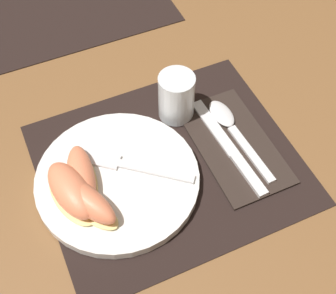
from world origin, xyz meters
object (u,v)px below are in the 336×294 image
(citrus_wedge_0, at_px, (82,179))
(citrus_wedge_2, at_px, (82,198))
(juice_glass, at_px, (176,99))
(spoon, at_px, (229,124))
(fork, at_px, (124,164))
(plate, at_px, (118,181))
(knife, at_px, (229,148))
(citrus_wedge_1, at_px, (72,191))

(citrus_wedge_0, bearing_deg, citrus_wedge_2, -105.70)
(juice_glass, distance_m, spoon, 0.10)
(fork, bearing_deg, citrus_wedge_2, -152.93)
(citrus_wedge_0, xyz_separation_m, citrus_wedge_2, (-0.01, -0.03, 0.00))
(plate, distance_m, citrus_wedge_0, 0.06)
(knife, bearing_deg, citrus_wedge_1, 178.14)
(spoon, height_order, fork, fork)
(fork, xyz_separation_m, citrus_wedge_1, (-0.09, -0.02, 0.02))
(citrus_wedge_0, bearing_deg, juice_glass, 22.84)
(knife, relative_size, citrus_wedge_1, 1.74)
(plate, distance_m, spoon, 0.21)
(spoon, relative_size, citrus_wedge_1, 1.52)
(juice_glass, bearing_deg, citrus_wedge_0, -157.16)
(knife, height_order, citrus_wedge_1, citrus_wedge_1)
(spoon, relative_size, fork, 1.12)
(spoon, bearing_deg, knife, -117.76)
(knife, height_order, spoon, spoon)
(citrus_wedge_0, bearing_deg, knife, -6.17)
(plate, relative_size, juice_glass, 2.96)
(fork, relative_size, citrus_wedge_2, 1.20)
(citrus_wedge_0, bearing_deg, citrus_wedge_1, -138.99)
(spoon, bearing_deg, citrus_wedge_0, -176.19)
(juice_glass, relative_size, spoon, 0.46)
(juice_glass, xyz_separation_m, spoon, (0.07, -0.06, -0.03))
(juice_glass, relative_size, citrus_wedge_0, 0.66)
(citrus_wedge_2, bearing_deg, citrus_wedge_1, 123.06)
(plate, distance_m, citrus_wedge_1, 0.08)
(citrus_wedge_0, distance_m, citrus_wedge_1, 0.03)
(knife, relative_size, fork, 1.29)
(citrus_wedge_1, relative_size, citrus_wedge_2, 0.89)
(plate, distance_m, fork, 0.03)
(spoon, xyz_separation_m, citrus_wedge_0, (-0.26, -0.02, 0.02))
(plate, bearing_deg, spoon, 7.99)
(citrus_wedge_1, distance_m, citrus_wedge_2, 0.02)
(citrus_wedge_1, height_order, citrus_wedge_2, citrus_wedge_1)
(plate, xyz_separation_m, fork, (0.02, 0.02, 0.01))
(fork, bearing_deg, citrus_wedge_1, -164.99)
(juice_glass, distance_m, citrus_wedge_1, 0.24)
(knife, height_order, citrus_wedge_0, citrus_wedge_0)
(spoon, height_order, citrus_wedge_2, citrus_wedge_2)
(spoon, bearing_deg, fork, -176.74)
(fork, relative_size, citrus_wedge_1, 1.35)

